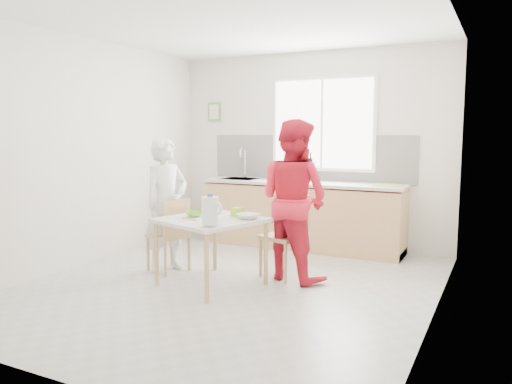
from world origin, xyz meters
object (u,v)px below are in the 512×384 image
Objects in this scene: dining_table at (211,225)px; person_red at (294,200)px; milk_jug at (211,210)px; wine_bottle_a at (310,169)px; chair_left at (171,232)px; chair_far at (288,231)px; bowl_white at (248,216)px; bowl_green at (195,214)px; wine_bottle_b at (292,169)px; person_white at (167,205)px.

person_red is at bearing 42.33° from dining_table.
wine_bottle_a reaches higher than milk_jug.
chair_left is 1.32m from chair_far.
bowl_white is 0.54m from milk_jug.
chair_left is at bearing 156.72° from bowl_green.
milk_jug is (-0.14, -0.51, 0.13)m from bowl_white.
bowl_green is at bearing 84.13° from chair_left.
wine_bottle_b is (-0.68, 1.59, 0.21)m from person_red.
person_white reaches higher than bowl_green.
wine_bottle_b reaches higher than milk_jug.
person_white is 8.31× the size of bowl_green.
person_white is 2.12m from wine_bottle_b.
chair_far is 0.53× the size of person_red.
wine_bottle_b is at bearing 179.46° from chair_left.
wine_bottle_b reaches higher than bowl_green.
bowl_white is (1.09, -0.08, -0.03)m from person_white.
wine_bottle_b is at bearing 166.20° from wine_bottle_a.
person_red reaches higher than milk_jug.
wine_bottle_b is (-0.59, 1.52, 0.57)m from chair_far.
chair_far is (1.23, 0.47, 0.04)m from chair_left.
wine_bottle_b is at bearing 100.21° from bowl_white.
dining_table is 0.66× the size of person_red.
wine_bottle_a is at bearing 118.58° from chair_far.
person_red is at bearing -57.36° from person_white.
chair_far is 2.84× the size of wine_bottle_a.
milk_jug is 0.95× the size of wine_bottle_b.
bowl_white is at bearing -88.02° from wine_bottle_a.
chair_left is at bearing 162.59° from dining_table.
dining_table is 5.23× the size of bowl_white.
person_red is 1.07m from milk_jug.
person_white is 6.96× the size of bowl_white.
bowl_white is at bearing 104.22° from chair_left.
milk_jug is at bearing -58.10° from dining_table.
chair_left is 1.12m from milk_jug.
dining_table is 0.71m from chair_left.
chair_far is at bearing 40.25° from bowl_green.
wine_bottle_a is 1.07× the size of wine_bottle_b.
wine_bottle_a is (0.95, 1.92, 0.62)m from chair_left.
dining_table is at bearing 139.31° from milk_jug.
bowl_green is (-0.88, -0.60, -0.13)m from person_red.
bowl_white is at bearing 73.57° from person_red.
bowl_white is (0.36, 0.15, 0.10)m from dining_table.
chair_far is 1.59m from wine_bottle_a.
person_red is at bearing -17.63° from chair_far.
bowl_white is (-0.31, -0.46, -0.13)m from person_red.
wine_bottle_a is (-0.29, 1.45, 0.58)m from chair_far.
person_white is 5.10× the size of wine_bottle_b.
person_red is at bearing 124.44° from chair_left.
chair_left is 2.94× the size of milk_jug.
bowl_green is 0.58m from bowl_white.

